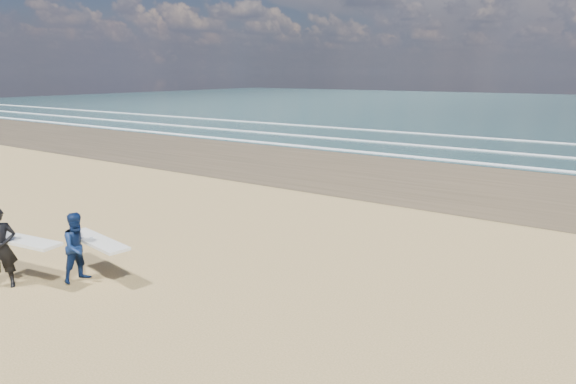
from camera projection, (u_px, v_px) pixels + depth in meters
The scene contains 2 objects.
surfer_near at pixel (3, 247), 11.49m from camera, with size 2.25×1.17×1.86m.
surfer_far at pixel (80, 246), 11.89m from camera, with size 2.25×1.19×1.64m.
Camera 1 is at (10.27, -5.07, 4.77)m, focal length 32.00 mm.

